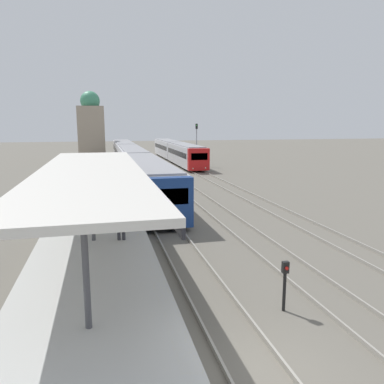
{
  "coord_description": "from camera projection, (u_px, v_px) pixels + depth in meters",
  "views": [
    {
      "loc": [
        -3.27,
        -7.04,
        5.68
      ],
      "look_at": [
        1.94,
        14.56,
        1.62
      ],
      "focal_mm": 35.0,
      "sensor_mm": 36.0,
      "label": 1
    }
  ],
  "objects": [
    {
      "name": "person_on_platform",
      "position": [
        121.0,
        217.0,
        15.53
      ],
      "size": [
        0.4,
        0.4,
        1.66
      ],
      "color": "#2D2D33",
      "rests_on": "station_platform"
    },
    {
      "name": "train_far",
      "position": [
        176.0,
        151.0,
        57.07
      ],
      "size": [
        2.55,
        28.36,
        2.97
      ],
      "color": "red",
      "rests_on": "ground_plane"
    },
    {
      "name": "train_near",
      "position": [
        132.0,
        160.0,
        41.65
      ],
      "size": [
        2.64,
        46.76,
        3.07
      ],
      "color": "navy",
      "rests_on": "ground_plane"
    },
    {
      "name": "ground_plane",
      "position": [
        259.0,
        377.0,
        8.51
      ],
      "size": [
        240.0,
        240.0,
        0.0
      ],
      "primitive_type": "plane",
      "color": "#666056"
    },
    {
      "name": "track_platform_line",
      "position": [
        259.0,
        374.0,
        8.5
      ],
      "size": [
        1.51,
        120.0,
        0.15
      ],
      "color": "gray",
      "rests_on": "ground_plane"
    },
    {
      "name": "signal_post_near",
      "position": [
        285.0,
        280.0,
        11.36
      ],
      "size": [
        0.2,
        0.21,
        1.59
      ],
      "color": "black",
      "rests_on": "ground_plane"
    },
    {
      "name": "distant_domed_building",
      "position": [
        91.0,
        128.0,
        58.08
      ],
      "size": [
        4.0,
        4.0,
        10.62
      ],
      "color": "gray",
      "rests_on": "ground_plane"
    },
    {
      "name": "signal_mast_far",
      "position": [
        197.0,
        140.0,
        50.73
      ],
      "size": [
        0.28,
        0.29,
        5.7
      ],
      "color": "gray",
      "rests_on": "ground_plane"
    },
    {
      "name": "platform_canopy",
      "position": [
        92.0,
        172.0,
        15.17
      ],
      "size": [
        4.0,
        17.56,
        3.02
      ],
      "color": "beige",
      "rests_on": "station_platform"
    }
  ]
}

